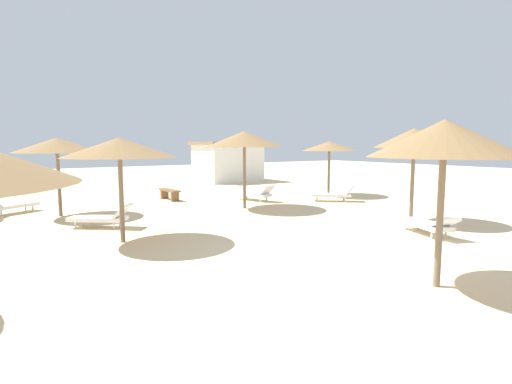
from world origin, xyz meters
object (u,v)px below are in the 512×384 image
(parasol_9, at_px, (444,139))
(lounger_1, at_px, (334,194))
(lounger_4, at_px, (428,224))
(parasol_2, at_px, (244,139))
(lounger_2, at_px, (256,194))
(parasol_3, at_px, (119,148))
(lounger_3, at_px, (102,217))
(lounger_5, at_px, (10,205))
(parasol_5, at_px, (57,146))
(beach_cabana, at_px, (227,161))
(bench_0, at_px, (169,193))
(parasol_4, at_px, (414,138))
(parasol_1, at_px, (329,146))

(parasol_9, height_order, lounger_1, parasol_9)
(lounger_1, height_order, lounger_4, lounger_1)
(parasol_9, bearing_deg, lounger_4, 35.12)
(parasol_2, distance_m, lounger_2, 3.27)
(parasol_3, bearing_deg, lounger_3, 89.90)
(lounger_2, height_order, lounger_5, lounger_2)
(parasol_5, relative_size, parasol_9, 0.99)
(parasol_3, height_order, lounger_1, parasol_3)
(parasol_3, xyz_separation_m, beach_cabana, (11.00, 13.66, -1.07))
(parasol_9, bearing_deg, parasol_2, 78.53)
(bench_0, bearing_deg, lounger_4, -73.16)
(parasol_5, xyz_separation_m, parasol_9, (4.43, -11.61, 0.13))
(lounger_3, relative_size, beach_cabana, 0.44)
(parasol_4, relative_size, lounger_3, 1.63)
(parasol_3, xyz_separation_m, lounger_4, (7.34, -3.94, -2.13))
(parasol_4, relative_size, bench_0, 2.00)
(parasol_2, bearing_deg, beach_cabana, 63.32)
(lounger_1, relative_size, bench_0, 1.22)
(parasol_5, distance_m, lounger_4, 12.32)
(parasol_3, bearing_deg, parasol_5, 98.10)
(parasol_1, xyz_separation_m, bench_0, (-7.22, 2.79, -2.08))
(parasol_3, distance_m, lounger_4, 8.60)
(parasol_4, bearing_deg, lounger_3, 151.14)
(parasol_2, xyz_separation_m, parasol_4, (2.93, -5.50, -0.01))
(parasol_4, xyz_separation_m, parasol_9, (-4.85, -3.97, -0.10))
(lounger_4, bearing_deg, parasol_5, 131.72)
(parasol_4, distance_m, lounger_1, 5.68)
(parasol_4, xyz_separation_m, bench_0, (-4.49, 9.42, -2.37))
(lounger_3, distance_m, lounger_5, 5.00)
(lounger_1, xyz_separation_m, lounger_2, (-2.79, 2.11, -0.00))
(parasol_4, distance_m, lounger_2, 7.58)
(parasol_9, distance_m, bench_0, 13.59)
(parasol_1, bearing_deg, parasol_9, -125.54)
(lounger_3, xyz_separation_m, lounger_4, (7.34, -6.13, -0.01))
(parasol_3, relative_size, lounger_5, 1.48)
(parasol_4, bearing_deg, bench_0, 115.48)
(parasol_9, height_order, lounger_2, parasol_9)
(parasol_2, xyz_separation_m, lounger_2, (1.58, 1.56, -2.40))
(lounger_4, bearing_deg, parasol_2, 103.95)
(lounger_4, distance_m, bench_0, 11.32)
(parasol_4, height_order, lounger_1, parasol_4)
(parasol_3, bearing_deg, bench_0, 59.49)
(parasol_2, relative_size, parasol_9, 1.03)
(lounger_1, bearing_deg, parasol_1, 52.53)
(parasol_2, relative_size, beach_cabana, 0.72)
(lounger_3, bearing_deg, bench_0, 49.24)
(parasol_5, distance_m, lounger_3, 3.71)
(lounger_3, relative_size, lounger_5, 0.96)
(parasol_1, xyz_separation_m, parasol_2, (-5.66, -1.14, 0.30))
(parasol_3, xyz_separation_m, lounger_3, (0.00, 2.19, -2.12))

